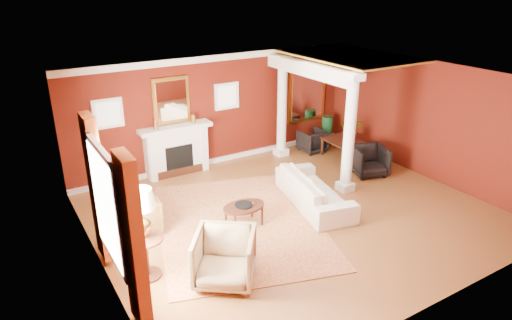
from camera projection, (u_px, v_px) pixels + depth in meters
ground at (294, 213)px, 9.81m from camera, size 8.00×8.00×0.00m
room_shell at (297, 124)px, 9.04m from camera, size 8.04×7.04×2.92m
fireplace at (177, 150)px, 11.56m from camera, size 1.85×0.42×1.29m
overmantel_mirror at (171, 100)px, 11.19m from camera, size 0.95×0.07×1.15m
flank_window_left at (108, 114)px, 10.49m from camera, size 0.70×0.07×0.70m
flank_window_right at (227, 96)px, 11.99m from camera, size 0.70×0.07×0.70m
left_window at (112, 212)px, 6.91m from camera, size 0.21×2.55×2.60m
column_front at (349, 133)px, 10.33m from camera, size 0.36×0.36×2.80m
column_back at (282, 106)px, 12.46m from camera, size 0.36×0.36×2.80m
header_beam at (309, 69)px, 11.14m from camera, size 0.30×3.20×0.32m
amber_ceiling at (349, 56)px, 11.48m from camera, size 2.30×3.40×0.04m
dining_mirror at (307, 93)px, 13.35m from camera, size 1.30×0.07×1.70m
chandelier at (347, 80)px, 11.78m from camera, size 0.60×0.62×0.75m
crown_trim at (217, 58)px, 11.48m from camera, size 8.00×0.08×0.16m
base_trim at (220, 159)px, 12.52m from camera, size 8.00×0.08×0.12m
rug at (239, 223)px, 9.40m from camera, size 4.32×5.03×0.02m
sofa at (315, 185)px, 10.03m from camera, size 1.21×2.48×0.93m
armchair_leopard at (136, 214)px, 8.91m from camera, size 0.81×0.86×0.85m
armchair_stripe at (225, 256)px, 7.47m from camera, size 1.31×1.30×0.99m
coffee_table at (244, 208)px, 9.19m from camera, size 0.89×0.89×0.45m
coffee_book at (246, 201)px, 9.15m from camera, size 0.15×0.08×0.21m
side_table at (142, 218)px, 7.36m from camera, size 0.65×0.65×1.63m
dining_table at (349, 146)px, 12.42m from camera, size 0.64×1.58×0.86m
dining_chair_near at (369, 159)px, 11.57m from camera, size 1.00×0.96×0.83m
dining_chair_far at (312, 140)px, 13.13m from camera, size 0.68×0.64×0.70m
green_urn at (327, 133)px, 13.67m from camera, size 0.37×0.37×0.89m
potted_plant at (351, 121)px, 12.22m from camera, size 0.65×0.71×0.51m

